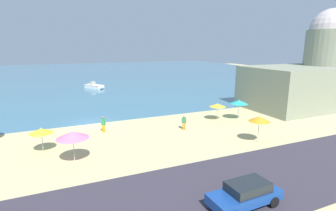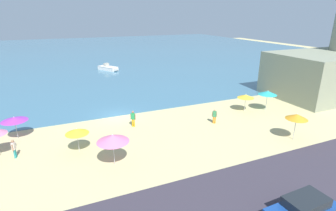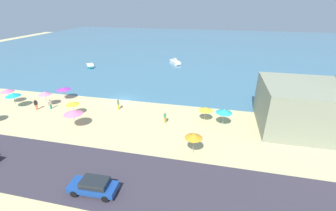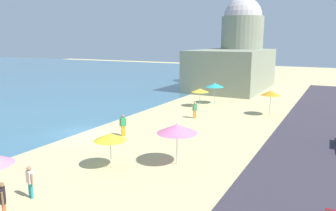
{
  "view_description": "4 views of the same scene",
  "coord_description": "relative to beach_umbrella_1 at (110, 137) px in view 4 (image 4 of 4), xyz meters",
  "views": [
    {
      "loc": [
        -3.4,
        -30.59,
        9.03
      ],
      "look_at": [
        9.42,
        -1.11,
        1.62
      ],
      "focal_mm": 28.0,
      "sensor_mm": 36.0,
      "label": 1
    },
    {
      "loc": [
        -5.79,
        -28.08,
        11.15
      ],
      "look_at": [
        4.82,
        -3.63,
        1.81
      ],
      "focal_mm": 28.0,
      "sensor_mm": 36.0,
      "label": 2
    },
    {
      "loc": [
        15.66,
        -33.33,
        15.68
      ],
      "look_at": [
        8.86,
        -3.1,
        1.25
      ],
      "focal_mm": 24.0,
      "sensor_mm": 36.0,
      "label": 3
    },
    {
      "loc": [
        -19.58,
        -18.59,
        7.54
      ],
      "look_at": [
        8.84,
        -3.38,
        1.05
      ],
      "focal_mm": 35.0,
      "sensor_mm": 36.0,
      "label": 4
    }
  ],
  "objects": [
    {
      "name": "ground_plane",
      "position": [
        4.86,
        6.85,
        -1.92
      ],
      "size": [
        160.0,
        160.0,
        0.0
      ],
      "primitive_type": "plane",
      "color": "#C9BC83"
    },
    {
      "name": "bather_2",
      "position": [
        -6.86,
        0.29,
        -0.94
      ],
      "size": [
        0.39,
        0.47,
        1.75
      ],
      "color": "#DF5B32",
      "rests_on": "ground_plane"
    },
    {
      "name": "beach_umbrella_4",
      "position": [
        18.69,
        -5.56,
        0.38
      ],
      "size": [
        1.97,
        1.97,
        2.62
      ],
      "color": "#B2B2B7",
      "rests_on": "ground_plane"
    },
    {
      "name": "bather_3",
      "position": [
        13.99,
        0.66,
        -1.01
      ],
      "size": [
        0.46,
        0.4,
        1.63
      ],
      "color": "orange",
      "rests_on": "ground_plane"
    },
    {
      "name": "beach_umbrella_3",
      "position": [
        2.33,
        -3.23,
        0.36
      ],
      "size": [
        2.47,
        2.47,
        2.63
      ],
      "color": "#B2B2B7",
      "rests_on": "ground_plane"
    },
    {
      "name": "bather_0",
      "position": [
        5.75,
        3.28,
        -0.94
      ],
      "size": [
        0.46,
        0.4,
        1.75
      ],
      "color": "orange",
      "rests_on": "ground_plane"
    },
    {
      "name": "coastal_road",
      "position": [
        4.86,
        -11.15,
        -1.89
      ],
      "size": [
        80.0,
        8.0,
        0.06
      ],
      "primitive_type": "cube",
      "color": "#37313C",
      "rests_on": "ground_plane"
    },
    {
      "name": "harbor_fortress",
      "position": [
        37.07,
        3.56,
        2.97
      ],
      "size": [
        16.56,
        10.08,
        14.35
      ],
      "color": "gray",
      "rests_on": "ground_plane"
    },
    {
      "name": "beach_umbrella_6",
      "position": [
        21.97,
        1.58,
        0.31
      ],
      "size": [
        2.17,
        2.17,
        2.53
      ],
      "color": "#B2B2B7",
      "rests_on": "ground_plane"
    },
    {
      "name": "bather_1",
      "position": [
        -4.89,
        1.06,
        -1.02
      ],
      "size": [
        0.3,
        0.56,
        1.62
      ],
      "color": "teal",
      "rests_on": "ground_plane"
    },
    {
      "name": "beach_umbrella_1",
      "position": [
        0.0,
        0.0,
        0.0
      ],
      "size": [
        1.94,
        1.94,
        2.21
      ],
      "color": "#B2B2B7",
      "rests_on": "ground_plane"
    },
    {
      "name": "beach_umbrella_2",
      "position": [
        19.44,
        2.41,
        -0.04
      ],
      "size": [
        1.97,
        1.97,
        2.15
      ],
      "color": "#B2B2B7",
      "rests_on": "ground_plane"
    }
  ]
}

